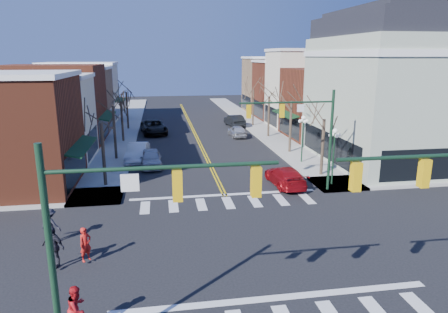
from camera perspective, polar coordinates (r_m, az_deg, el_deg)
name	(u,v)px	position (r m, az deg, el deg)	size (l,w,h in m)	color
ground	(249,246)	(20.88, 3.60, -12.60)	(160.00, 160.00, 0.00)	black
sidewalk_left	(114,156)	(39.54, -15.48, 0.01)	(3.50, 70.00, 0.15)	#9E9B93
sidewalk_right	(290,150)	(41.37, 9.35, 0.95)	(3.50, 70.00, 0.15)	#9E9B93
bldg_left_brick_a	(0,135)	(32.41, -29.41, 2.75)	(10.00, 8.50, 8.00)	maroon
bldg_left_stucco_a	(33,121)	(39.71, -25.65, 4.60)	(10.00, 7.00, 7.50)	beige
bldg_left_brick_b	(54,105)	(47.31, -23.08, 6.80)	(10.00, 9.00, 8.50)	maroon
bldg_left_tan	(71,100)	(55.35, -21.08, 7.53)	(10.00, 7.50, 7.80)	#9F7C58
bldg_left_stucco_b	(81,93)	(62.91, -19.70, 8.52)	(10.00, 8.00, 8.20)	beige
bldg_right_brick_a	(331,104)	(48.44, 15.04, 7.29)	(10.00, 8.50, 8.00)	maroon
bldg_right_stucco	(307,90)	(55.48, 11.83, 9.32)	(10.00, 7.00, 10.00)	beige
bldg_right_brick_b	(290,91)	(62.58, 9.35, 9.26)	(10.00, 8.00, 8.50)	maroon
bldg_right_tan	(275,85)	(70.17, 7.28, 10.05)	(10.00, 8.00, 9.00)	#9F7C58
victorian_corner	(397,88)	(38.78, 23.46, 8.97)	(12.25, 14.25, 13.30)	#A7B29A
traffic_mast_near_left	(117,227)	(11.81, -15.00, -9.72)	(6.60, 0.28, 7.20)	#14331E
traffic_mast_far_right	(306,127)	(27.77, 11.61, 4.16)	(6.60, 0.28, 7.20)	#14331E
lamppost_corner	(334,147)	(30.11, 15.44, 1.31)	(0.36, 0.36, 4.33)	#14331E
lamppost_midblock	(303,131)	(36.00, 11.20, 3.60)	(0.36, 0.36, 4.33)	#14331E
tree_left_a	(103,155)	(30.28, -16.84, 0.15)	(0.24, 0.24, 4.76)	#382B21
tree_left_b	(115,133)	(38.02, -15.35, 3.24)	(0.24, 0.24, 5.04)	#382B21
tree_left_c	(122,122)	(45.91, -14.34, 4.80)	(0.24, 0.24, 4.55)	#382B21
tree_left_d	(127,111)	(53.77, -13.64, 6.35)	(0.24, 0.24, 4.90)	#382B21
tree_right_a	(322,148)	(32.56, 13.89, 1.18)	(0.24, 0.24, 4.62)	#382B21
tree_right_b	(290,127)	(39.84, 9.47, 4.13)	(0.24, 0.24, 5.18)	#382B21
tree_right_c	(269,117)	(47.41, 6.40, 5.61)	(0.24, 0.24, 4.83)	#382B21
tree_right_d	(253,108)	(55.08, 4.17, 6.92)	(0.24, 0.24, 4.97)	#382B21
car_left_near	(151,158)	(35.32, -10.39, -0.22)	(1.80, 4.48, 1.53)	#A4A4A8
car_left_mid	(137,153)	(37.34, -12.27, 0.56)	(1.74, 4.98, 1.64)	silver
car_left_far	(154,127)	(50.28, -9.99, 4.16)	(2.81, 6.08, 1.69)	black
car_right_near	(285,176)	(30.04, 8.74, -2.81)	(1.99, 4.89, 1.42)	maroon
car_right_mid	(237,131)	(47.77, 1.87, 3.67)	(1.65, 4.11, 1.40)	silver
car_right_far	(235,121)	(54.84, 1.52, 5.14)	(1.70, 4.88, 1.61)	black
pedestrian_red_a	(85,244)	(19.88, -19.19, -11.76)	(0.60, 0.39, 1.64)	red
pedestrian_red_b	(77,308)	(15.49, -20.24, -19.68)	(0.82, 0.64, 1.68)	#B41319
pedestrian_dark_a	(53,247)	(19.83, -23.22, -11.75)	(1.13, 0.47, 1.92)	black
pedestrian_dark_b	(50,224)	(22.58, -23.54, -8.89)	(1.11, 0.64, 1.72)	black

